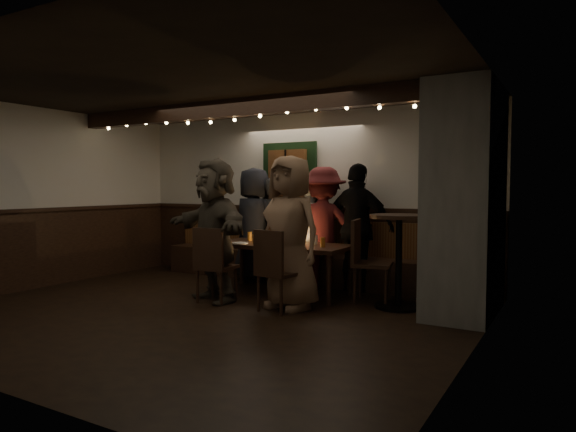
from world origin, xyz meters
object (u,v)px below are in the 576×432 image
Objects in this scene: person_a at (254,224)px; person_b at (276,230)px; person_g at (290,232)px; chair_near_left at (213,261)px; person_f at (215,230)px; person_e at (358,227)px; chair_end at (365,256)px; person_d at (323,228)px; dining_table at (281,248)px; person_c at (309,230)px; high_top at (399,249)px; chair_near_right at (274,266)px.

person_a reaches higher than person_b.
person_a is 1.90m from person_g.
person_g is at bearing 14.12° from chair_near_left.
person_f reaches higher than person_b.
person_e is 1.40m from person_g.
chair_near_left is 1.62m from person_b.
person_d is (-0.85, 0.55, 0.28)m from chair_end.
person_d is at bearing 7.31° from person_e.
dining_table is 2.01× the size of chair_near_left.
person_e is at bearing 152.55° from person_c.
high_top is at bearing 175.65° from person_a.
chair_near_left is 0.92m from chair_near_right.
person_a reaches higher than person_d.
person_b is 0.97× the size of person_c.
person_b is at bearing 91.84° from chair_near_left.
high_top is (0.47, -0.09, 0.13)m from chair_end.
chair_near_left is 0.41m from person_f.
dining_table is 1.07× the size of person_e.
person_e is (0.52, 0.04, 0.02)m from person_d.
person_b reaches higher than chair_near_right.
person_f is at bearing 110.11° from person_b.
person_g is at bearing 77.89° from chair_near_right.
person_d is (0.77, 1.57, 0.34)m from chair_near_left.
person_e is at bearing 77.26° from chair_near_right.
person_f is at bearing -159.89° from high_top.
person_e reaches higher than person_a.
high_top is at bearing -0.16° from dining_table.
person_b is 1.70m from person_g.
person_f reaches higher than person_e.
person_f is at bearing 50.46° from person_e.
person_f is (-0.55, -1.57, 0.09)m from person_c.
dining_table is 1.05× the size of person_g.
high_top is at bearing 43.77° from person_g.
person_b is at bearing 3.66° from person_e.
high_top is at bearing 43.42° from person_f.
person_f is at bearing 49.58° from person_c.
person_d reaches higher than person_c.
person_f is at bearing 113.05° from person_a.
person_f is at bearing -152.40° from chair_end.
person_g reaches higher than chair_near_left.
dining_table is at bearing 146.94° from person_b.
chair_near_left is 0.84× the size of high_top.
person_a is at bearing 126.59° from person_f.
chair_end is at bearing 128.54° from person_d.
chair_end is 0.75m from person_e.
chair_near_right is 1.90m from person_b.
dining_table is 1.07m from chair_near_right.
chair_near_left is (-0.43, -0.93, -0.09)m from dining_table.
person_e reaches higher than person_d.
chair_end is 0.63× the size of person_c.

